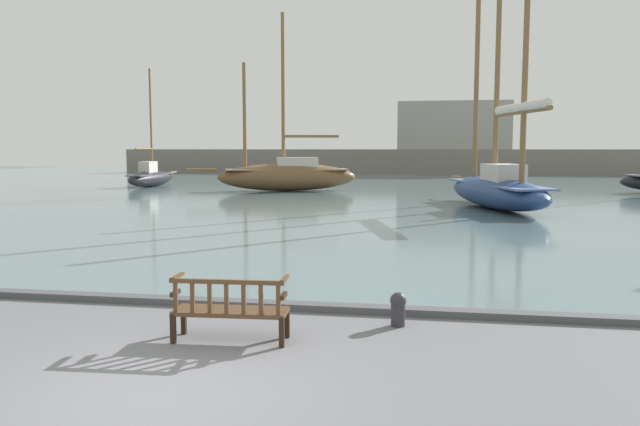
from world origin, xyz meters
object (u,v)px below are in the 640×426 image
object	(u,v)px
park_bench	(230,309)
sailboat_outer_port	(287,174)
mooring_bollard	(398,307)
sailboat_nearest_starboard	(151,177)
sailboat_distant_harbor	(497,184)

from	to	relation	value
park_bench	sailboat_outer_port	xyz separation A→B (m)	(-5.95, 29.60, 0.64)
sailboat_outer_port	mooring_bollard	world-z (taller)	sailboat_outer_port
sailboat_nearest_starboard	sailboat_outer_port	distance (m)	10.79
sailboat_outer_port	sailboat_nearest_starboard	bearing A→B (deg)	164.26
sailboat_distant_harbor	sailboat_outer_port	bearing A→B (deg)	140.74
sailboat_distant_harbor	sailboat_outer_port	distance (m)	15.03
sailboat_distant_harbor	sailboat_outer_port	size ratio (longest dim) A/B	1.20
sailboat_nearest_starboard	mooring_bollard	xyz separation A→B (m)	(18.62, -31.36, -0.46)
park_bench	sailboat_outer_port	world-z (taller)	sailboat_outer_port
sailboat_distant_harbor	sailboat_outer_port	xyz separation A→B (m)	(-11.64, 9.51, -0.04)
sailboat_outer_port	sailboat_distant_harbor	bearing A→B (deg)	-39.26
sailboat_nearest_starboard	mooring_bollard	distance (m)	36.48
park_bench	sailboat_distant_harbor	xyz separation A→B (m)	(5.69, 20.09, 0.67)
sailboat_nearest_starboard	sailboat_distant_harbor	world-z (taller)	sailboat_distant_harbor
mooring_bollard	sailboat_nearest_starboard	bearing A→B (deg)	120.70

